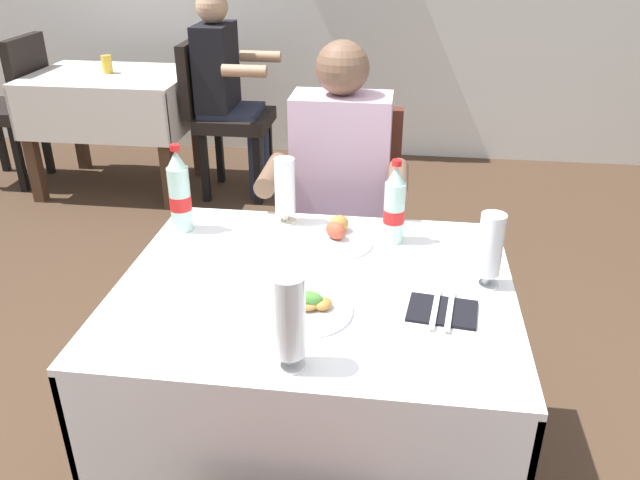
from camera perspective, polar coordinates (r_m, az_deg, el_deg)
main_dining_table at (r=1.82m, az=-0.42°, el=-8.67°), size 1.06×0.88×0.76m
chair_far_diner_seat at (r=2.55m, az=2.19°, el=1.76°), size 0.44×0.50×0.97m
seated_diner_far at (r=2.38m, az=1.70°, el=4.09°), size 0.50×0.46×1.26m
plate_near_camera at (r=1.59m, az=-1.20°, el=-6.00°), size 0.24×0.24×0.06m
plate_far_diner at (r=1.93m, az=1.43°, el=0.35°), size 0.22×0.22×0.07m
beer_glass_left at (r=1.72m, az=14.89°, el=-0.83°), size 0.07×0.07×0.21m
beer_glass_middle at (r=1.36m, az=-2.80°, el=-7.29°), size 0.07×0.07×0.23m
beer_glass_right at (r=2.02m, az=-3.15°, el=4.56°), size 0.07×0.07×0.21m
cola_bottle_primary at (r=2.01m, az=-12.41°, el=4.08°), size 0.07×0.07×0.28m
cola_bottle_secondary at (r=1.90m, az=6.65°, el=2.98°), size 0.06×0.06×0.26m
napkin_cutlery_set at (r=1.63m, az=10.85°, el=-6.19°), size 0.18×0.19×0.01m
background_dining_table at (r=4.38m, az=-17.92°, el=11.46°), size 0.99×0.73×0.76m
background_chair_left at (r=4.72m, az=-25.80°, el=11.04°), size 0.50×0.44×0.97m
background_chair_right at (r=4.14m, az=-8.86°, el=11.44°), size 0.50×0.44×0.97m
background_patron at (r=4.09m, az=-8.34°, el=13.55°), size 0.46×0.50×1.26m
background_table_tumbler at (r=4.35m, az=-18.46°, el=14.63°), size 0.06×0.06×0.11m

